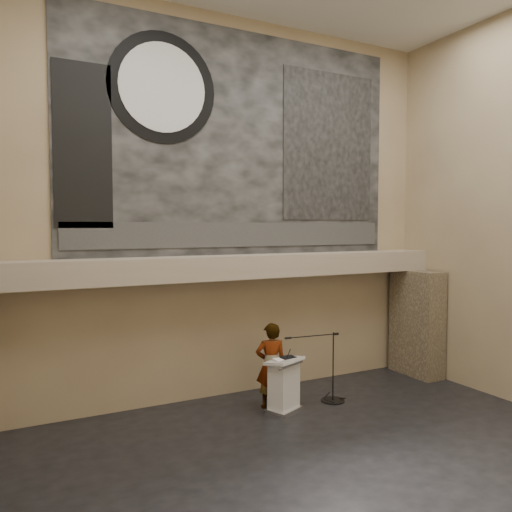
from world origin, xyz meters
TOP-DOWN VIEW (x-y plane):
  - floor at (0.00, 0.00)m, footprint 10.00×10.00m
  - wall_back at (0.00, 4.00)m, footprint 10.00×0.02m
  - soffit at (0.00, 3.60)m, footprint 10.00×0.80m
  - sprinkler_left at (-1.60, 3.55)m, footprint 0.04×0.04m
  - sprinkler_right at (1.90, 3.55)m, footprint 0.04×0.04m
  - banner at (0.00, 3.97)m, footprint 8.00×0.05m
  - banner_text_strip at (0.00, 3.93)m, footprint 7.76×0.02m
  - banner_clock_rim at (-1.80, 3.93)m, footprint 2.30×0.02m
  - banner_clock_face at (-1.80, 3.91)m, footprint 1.84×0.02m
  - banner_building_print at (2.40, 3.93)m, footprint 2.60×0.02m
  - banner_brick_print at (-3.40, 3.93)m, footprint 1.10×0.02m
  - stone_pier at (4.65, 3.15)m, footprint 0.60×1.40m
  - lectern at (0.27, 2.46)m, footprint 0.90×0.78m
  - binder at (0.38, 2.48)m, footprint 0.30×0.24m
  - papers at (0.17, 2.46)m, footprint 0.21×0.29m
  - speaker_person at (0.15, 2.79)m, footprint 0.76×0.62m
  - mic_stand at (1.50, 2.51)m, footprint 1.41×0.52m

SIDE VIEW (x-z plane):
  - floor at x=0.00m, z-range 0.00..0.00m
  - mic_stand at x=1.50m, z-range -0.54..0.99m
  - lectern at x=0.27m, z-range -0.02..1.12m
  - speaker_person at x=0.15m, z-range 0.00..1.81m
  - papers at x=0.17m, z-range 1.10..1.10m
  - binder at x=0.38m, z-range 1.10..1.14m
  - stone_pier at x=4.65m, z-range 0.00..2.70m
  - sprinkler_left at x=-1.60m, z-range 2.64..2.70m
  - sprinkler_right at x=1.90m, z-range 2.64..2.70m
  - soffit at x=0.00m, z-range 2.70..3.20m
  - banner_text_strip at x=0.00m, z-range 3.38..3.93m
  - wall_back at x=0.00m, z-range 0.00..8.50m
  - banner_brick_print at x=-3.40m, z-range 3.80..7.00m
  - banner at x=0.00m, z-range 3.20..8.20m
  - banner_building_print at x=2.40m, z-range 4.00..7.60m
  - banner_clock_rim at x=-1.80m, z-range 5.55..7.85m
  - banner_clock_face at x=-1.80m, z-range 5.78..7.62m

